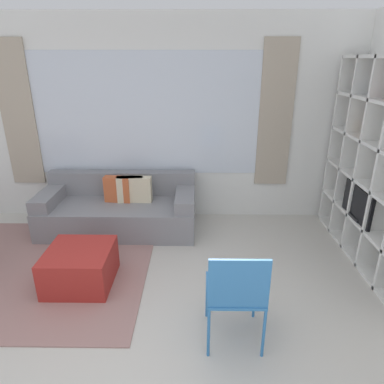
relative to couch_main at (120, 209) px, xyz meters
name	(u,v)px	position (x,y,z in m)	size (l,w,h in m)	color
ground_plane	(103,380)	(0.35, -2.36, -0.28)	(16.00, 16.00, 0.00)	beige
wall_back	(147,122)	(0.35, 0.48, 1.08)	(6.79, 0.11, 2.70)	white
area_rug	(32,269)	(-0.78, -1.00, -0.27)	(2.55, 2.16, 0.01)	gray
couch_main	(120,209)	(0.00, 0.00, 0.00)	(2.00, 0.86, 0.73)	gray
ottoman	(80,267)	(-0.15, -1.23, -0.08)	(0.64, 0.64, 0.39)	#A82823
folding_chair	(236,290)	(1.33, -2.00, 0.24)	(0.44, 0.46, 0.86)	#3375B7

